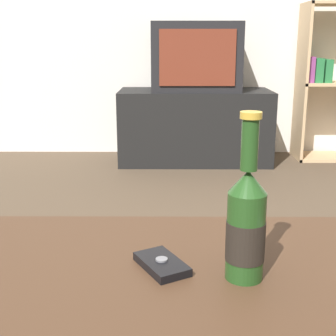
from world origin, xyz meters
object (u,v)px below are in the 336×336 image
object	(u,v)px
television	(196,57)
bookshelf	(328,81)
cell_phone	(162,264)
beer_bottle	(246,224)
tv_stand	(195,126)

from	to	relation	value
television	bookshelf	distance (m)	0.98
bookshelf	cell_phone	size ratio (longest dim) A/B	9.45
television	cell_phone	size ratio (longest dim) A/B	5.13
beer_bottle	tv_stand	bearing A→B (deg)	88.86
tv_stand	television	world-z (taller)	television
beer_bottle	cell_phone	xyz separation A→B (m)	(-0.13, 0.03, -0.08)
tv_stand	television	distance (m)	0.49
cell_phone	tv_stand	bearing A→B (deg)	56.64
television	cell_phone	xyz separation A→B (m)	(-0.18, -2.61, -0.26)
television	tv_stand	bearing A→B (deg)	90.00
tv_stand	beer_bottle	distance (m)	2.67
television	beer_bottle	size ratio (longest dim) A/B	2.26
beer_bottle	cell_phone	distance (m)	0.16
bookshelf	beer_bottle	size ratio (longest dim) A/B	4.17
cell_phone	beer_bottle	bearing A→B (deg)	-42.60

